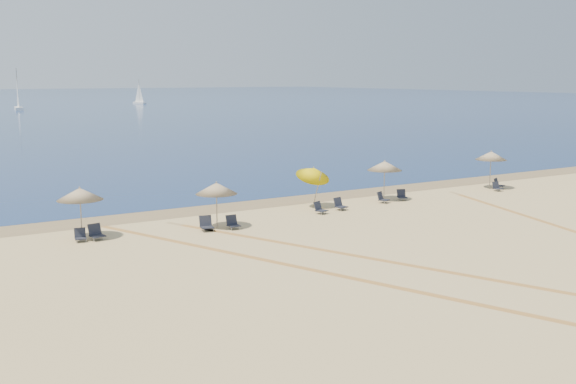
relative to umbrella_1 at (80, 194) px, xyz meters
name	(u,v)px	position (x,y,z in m)	size (l,w,h in m)	color
wet_sand	(253,204)	(10.67, 3.43, -2.06)	(500.00, 500.00, 0.00)	olive
umbrella_1	(80,194)	(0.00, 0.00, 0.00)	(2.07, 2.07, 2.40)	gray
umbrella_2	(216,188)	(6.28, -1.12, -0.11)	(2.04, 2.04, 2.29)	gray
umbrella_3	(314,172)	(13.12, 0.75, -0.05)	(1.93, 2.00, 2.63)	gray
umbrella_4	(385,166)	(18.06, 0.59, 0.01)	(2.08, 2.08, 2.41)	gray
umbrella_5	(491,156)	(26.77, 0.33, 0.13)	(2.05, 2.05, 2.53)	gray
chair_1	(80,236)	(-0.22, -0.59, -1.80)	(0.57, 0.64, 0.59)	black
chair_2	(96,233)	(0.49, -0.61, -1.75)	(0.70, 0.78, 0.71)	black
chair_3	(206,224)	(5.54, -1.51, -1.74)	(0.70, 0.78, 0.71)	black
chair_4	(233,223)	(6.81, -1.80, -1.77)	(0.55, 0.65, 0.66)	black
chair_5	(320,208)	(12.48, -0.89, -1.77)	(0.73, 0.78, 0.65)	black
chair_6	(340,204)	(14.02, -0.57, -1.76)	(0.68, 0.75, 0.68)	black
chair_7	(382,198)	(17.39, -0.11, -1.77)	(0.75, 0.79, 0.65)	black
chair_8	(402,195)	(18.98, 0.02, -1.78)	(0.71, 0.76, 0.63)	black
chair_9	(497,187)	(26.41, -0.63, -1.80)	(0.56, 0.63, 0.59)	black
chair_10	(498,184)	(27.32, 0.08, -1.77)	(0.76, 0.80, 0.66)	black
sailboat_1	(139,96)	(51.45, 149.34, -0.04)	(2.64, 4.60, 6.68)	white
sailboat_3	(18,97)	(17.01, 128.76, 0.75)	(2.17, 6.35, 9.27)	white
tire_tracks	(464,261)	(12.27, -11.78, -2.06)	(49.27, 40.15, 0.00)	tan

